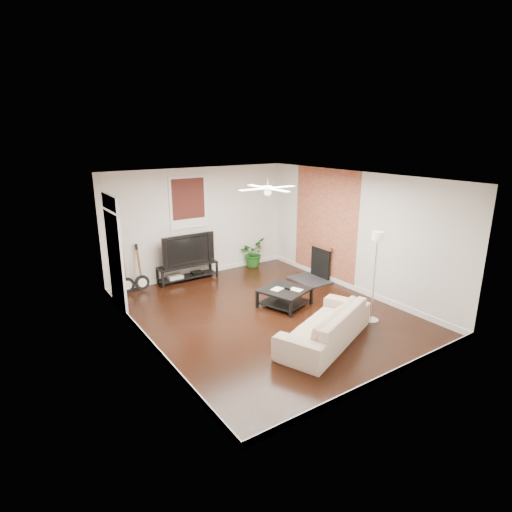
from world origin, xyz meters
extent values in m
cube|color=black|center=(0.00, 0.00, 0.00)|extent=(5.00, 6.00, 0.01)
cube|color=white|center=(0.00, 0.00, 2.80)|extent=(5.00, 6.00, 0.01)
cube|color=silver|center=(0.00, 3.00, 1.40)|extent=(5.00, 0.01, 2.80)
cube|color=silver|center=(0.00, -3.00, 1.40)|extent=(5.00, 0.01, 2.80)
cube|color=silver|center=(-2.50, 0.00, 1.40)|extent=(0.01, 6.00, 2.80)
cube|color=silver|center=(2.50, 0.00, 1.40)|extent=(0.01, 6.00, 2.80)
cube|color=#B34D39|center=(2.49, 1.00, 1.40)|extent=(0.02, 2.20, 2.80)
cube|color=black|center=(2.20, 1.00, 0.46)|extent=(0.80, 1.10, 0.92)
cube|color=#33130E|center=(-0.30, 2.97, 1.95)|extent=(1.00, 0.06, 1.30)
cube|color=white|center=(-2.46, 1.90, 1.25)|extent=(0.08, 1.00, 2.50)
cube|color=black|center=(-0.49, 2.78, 0.21)|extent=(1.53, 0.41, 0.43)
imported|color=black|center=(-0.49, 2.80, 0.83)|extent=(1.38, 0.18, 0.79)
cube|color=black|center=(0.55, 0.11, 0.19)|extent=(1.15, 1.15, 0.38)
imported|color=tan|center=(0.17, -1.56, 0.33)|extent=(2.42, 1.67, 0.66)
imported|color=#1E5C1A|center=(1.52, 2.82, 0.39)|extent=(0.93, 0.93, 0.79)
camera|label=1|loc=(-4.60, -6.42, 3.60)|focal=28.89mm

